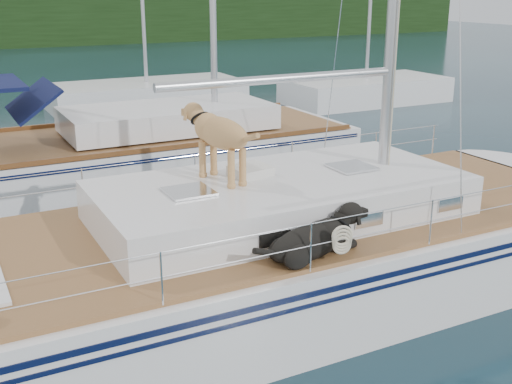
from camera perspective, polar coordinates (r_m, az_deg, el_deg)
ground at (r=9.38m, az=-2.19°, el=-10.12°), size 120.00×120.00×0.00m
main_sailboat at (r=9.11m, az=-1.70°, el=-6.21°), size 12.00×3.80×14.01m
neighbor_sailboat at (r=15.18m, az=-11.55°, el=3.08°), size 11.00×3.50×13.30m
bg_boat_center at (r=24.99m, az=-9.65°, el=8.50°), size 7.20×3.00×11.65m
bg_boat_east at (r=26.01m, az=9.72°, el=8.86°), size 6.40×3.00×11.65m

